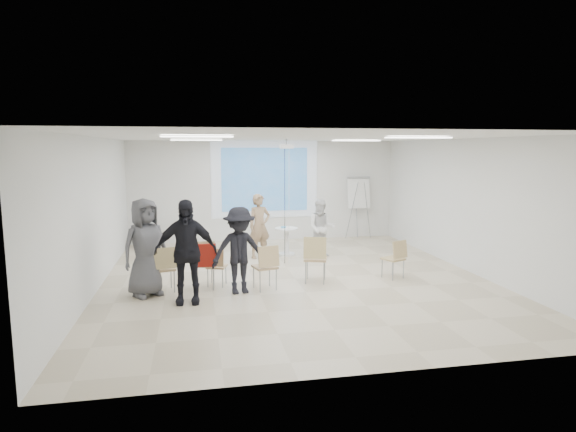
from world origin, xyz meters
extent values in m
cube|color=beige|center=(0.00, 0.00, -0.05)|extent=(8.00, 9.00, 0.10)
cube|color=white|center=(0.00, 0.00, 3.05)|extent=(8.00, 9.00, 0.10)
cube|color=silver|center=(0.00, 4.55, 1.50)|extent=(8.00, 0.10, 3.00)
cube|color=silver|center=(-4.05, 0.00, 1.50)|extent=(0.10, 9.00, 3.00)
cube|color=silver|center=(4.05, 0.00, 1.50)|extent=(0.10, 9.00, 3.00)
cube|color=silver|center=(0.00, 4.49, 1.85)|extent=(3.20, 0.01, 2.30)
cube|color=#3779BB|center=(0.00, 4.47, 1.85)|extent=(2.60, 0.01, 1.90)
cylinder|color=white|center=(0.25, 2.31, 0.02)|extent=(0.52, 0.52, 0.05)
cylinder|color=white|center=(0.25, 2.31, 0.35)|extent=(0.14, 0.14, 0.65)
cylinder|color=white|center=(0.25, 2.31, 0.70)|extent=(0.71, 0.71, 0.04)
cube|color=white|center=(0.29, 2.27, 0.72)|extent=(0.20, 0.14, 0.01)
cube|color=#4096C1|center=(0.18, 2.38, 0.73)|extent=(0.18, 0.22, 0.01)
imported|color=tan|center=(-0.48, 2.14, 0.93)|extent=(0.79, 0.65, 1.85)
imported|color=white|center=(1.11, 2.02, 0.82)|extent=(0.94, 0.83, 1.64)
cube|color=white|center=(-0.30, 2.39, 1.22)|extent=(0.08, 0.13, 0.04)
cube|color=white|center=(0.93, 2.27, 1.11)|extent=(0.07, 0.12, 0.04)
cube|color=tan|center=(-2.70, -0.41, 0.45)|extent=(0.51, 0.51, 0.04)
cube|color=tan|center=(-2.66, -0.60, 0.70)|extent=(0.43, 0.18, 0.40)
cylinder|color=#909498|center=(-2.83, -0.61, 0.22)|extent=(0.03, 0.03, 0.44)
cylinder|color=gray|center=(-2.50, -0.53, 0.22)|extent=(0.03, 0.03, 0.44)
cylinder|color=gray|center=(-2.91, -0.28, 0.22)|extent=(0.03, 0.03, 0.44)
cylinder|color=gray|center=(-2.58, -0.20, 0.22)|extent=(0.03, 0.03, 0.44)
cube|color=tan|center=(-1.93, -0.34, 0.49)|extent=(0.49, 0.49, 0.04)
cube|color=tan|center=(-1.94, -0.56, 0.77)|extent=(0.47, 0.12, 0.44)
cylinder|color=gray|center=(-2.13, -0.52, 0.24)|extent=(0.03, 0.03, 0.48)
cylinder|color=#94969C|center=(-1.75, -0.54, 0.24)|extent=(0.03, 0.03, 0.48)
cylinder|color=#979A9F|center=(-2.10, -0.14, 0.24)|extent=(0.03, 0.03, 0.48)
cylinder|color=gray|center=(-1.73, -0.17, 0.24)|extent=(0.03, 0.03, 0.48)
cube|color=tan|center=(-1.67, -0.21, 0.40)|extent=(0.46, 0.46, 0.04)
cube|color=tan|center=(-1.72, -0.38, 0.62)|extent=(0.38, 0.18, 0.35)
cylinder|color=gray|center=(-1.85, -0.31, 0.19)|extent=(0.02, 0.02, 0.39)
cylinder|color=gray|center=(-1.57, -0.39, 0.19)|extent=(0.02, 0.02, 0.39)
cylinder|color=gray|center=(-1.77, -0.02, 0.19)|extent=(0.02, 0.02, 0.39)
cylinder|color=gray|center=(-1.48, -0.10, 0.19)|extent=(0.02, 0.02, 0.39)
cube|color=tan|center=(-0.75, -0.65, 0.45)|extent=(0.51, 0.51, 0.04)
cube|color=tan|center=(-0.70, -0.85, 0.71)|extent=(0.43, 0.19, 0.40)
cylinder|color=gray|center=(-0.87, -0.86, 0.22)|extent=(0.03, 0.03, 0.44)
cylinder|color=#909398|center=(-0.54, -0.78, 0.22)|extent=(0.03, 0.03, 0.44)
cylinder|color=#95989D|center=(-0.95, -0.53, 0.22)|extent=(0.03, 0.03, 0.44)
cylinder|color=#96999E|center=(-0.62, -0.45, 0.22)|extent=(0.03, 0.03, 0.44)
cube|color=tan|center=(0.37, -0.32, 0.50)|extent=(0.58, 0.58, 0.04)
cube|color=tan|center=(0.30, -0.53, 0.77)|extent=(0.47, 0.23, 0.44)
cylinder|color=gray|center=(0.13, -0.44, 0.24)|extent=(0.03, 0.03, 0.48)
cylinder|color=#92959A|center=(0.49, -0.56, 0.24)|extent=(0.03, 0.03, 0.48)
cylinder|color=gray|center=(0.25, -0.09, 0.24)|extent=(0.03, 0.03, 0.48)
cylinder|color=#95989D|center=(0.60, -0.20, 0.24)|extent=(0.03, 0.03, 0.48)
cube|color=tan|center=(2.08, -0.34, 0.42)|extent=(0.52, 0.52, 0.04)
cube|color=tan|center=(2.15, -0.52, 0.66)|extent=(0.39, 0.23, 0.38)
cylinder|color=gray|center=(2.00, -0.55, 0.21)|extent=(0.03, 0.03, 0.41)
cylinder|color=#979A9F|center=(2.29, -0.43, 0.21)|extent=(0.03, 0.03, 0.41)
cylinder|color=gray|center=(1.87, -0.26, 0.21)|extent=(0.03, 0.03, 0.41)
cylinder|color=#92949A|center=(2.16, -0.13, 0.21)|extent=(0.03, 0.03, 0.41)
cube|color=maroon|center=(-1.93, -0.56, 0.72)|extent=(0.48, 0.14, 0.45)
imported|color=black|center=(-1.67, -0.19, 0.43)|extent=(0.34, 0.29, 0.02)
imported|color=black|center=(-2.25, -1.21, 1.08)|extent=(1.30, 0.83, 2.16)
imported|color=black|center=(-1.25, -0.80, 0.95)|extent=(1.31, 0.84, 1.90)
imported|color=#56565B|center=(-3.00, -0.63, 1.04)|extent=(1.22, 1.10, 2.08)
cylinder|color=#93969B|center=(2.63, 4.12, 0.89)|extent=(0.33, 0.21, 1.76)
cylinder|color=gray|center=(3.13, 4.11, 0.89)|extent=(0.33, 0.21, 1.76)
cylinder|color=#94969C|center=(2.88, 4.43, 0.89)|extent=(0.03, 0.40, 1.75)
cube|color=white|center=(2.88, 4.24, 1.44)|extent=(0.70, 0.21, 0.98)
cube|color=#97999F|center=(2.88, 4.28, 1.89)|extent=(0.72, 0.06, 0.07)
cube|color=black|center=(-3.27, 3.83, 0.25)|extent=(0.45, 0.36, 0.45)
cube|color=gray|center=(-3.27, 3.83, 0.57)|extent=(0.32, 0.27, 0.20)
cylinder|color=black|center=(-3.45, 3.70, 0.03)|extent=(0.05, 0.05, 0.05)
cylinder|color=black|center=(-3.10, 3.70, 0.03)|extent=(0.05, 0.05, 0.05)
cylinder|color=black|center=(-3.45, 3.97, 0.03)|extent=(0.05, 0.05, 0.05)
cylinder|color=black|center=(-3.09, 3.97, 0.03)|extent=(0.05, 0.05, 0.05)
cube|color=white|center=(0.10, 1.50, 2.82)|extent=(0.30, 0.25, 0.10)
cylinder|color=gray|center=(0.10, 1.50, 2.93)|extent=(0.04, 0.04, 0.14)
cylinder|color=black|center=(0.04, 1.42, 1.39)|extent=(0.01, 0.01, 2.77)
cylinder|color=white|center=(0.14, 1.40, 1.39)|extent=(0.01, 0.01, 2.77)
cube|color=white|center=(-2.00, 2.00, 2.97)|extent=(1.20, 0.30, 0.02)
cube|color=white|center=(2.00, 2.00, 2.97)|extent=(1.20, 0.30, 0.02)
cube|color=white|center=(-2.00, -1.50, 2.97)|extent=(1.20, 0.30, 0.02)
cube|color=white|center=(2.00, -1.50, 2.97)|extent=(1.20, 0.30, 0.02)
camera|label=1|loc=(-2.04, -9.83, 2.77)|focal=30.00mm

